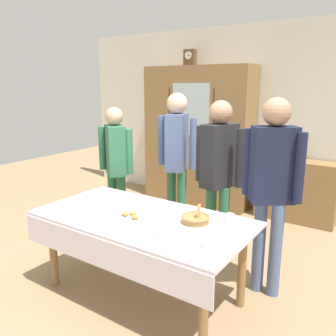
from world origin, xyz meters
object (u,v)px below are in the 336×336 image
Objects in this scene: spoon_mid_right at (158,230)px; person_beside_shelf at (177,152)px; book_stack at (299,156)px; tea_cup_mid_left at (208,245)px; bread_basket at (196,219)px; person_by_cabinet at (272,178)px; tea_cup_front_edge at (160,236)px; mantel_clock at (190,58)px; dining_table at (140,229)px; pastry_plate at (130,217)px; spoon_far_right at (239,232)px; wall_cabinet at (197,136)px; tea_cup_back_edge at (80,204)px; person_behind_table_right at (116,160)px; spoon_front_edge at (187,234)px; person_behind_table_left at (219,167)px; tea_cup_far_left at (167,208)px; tea_cup_near_left at (123,196)px; tea_cup_near_right at (230,218)px.

spoon_mid_right is 1.55m from person_beside_shelf.
tea_cup_mid_left is at bearing -87.90° from book_stack.
person_by_cabinet is (0.45, 0.52, 0.29)m from bread_basket.
tea_cup_front_edge is at bearing -118.27° from person_by_cabinet.
tea_cup_mid_left is at bearing -56.91° from mantel_clock.
spoon_mid_right is at bearing -23.01° from dining_table.
person_beside_shelf is at bearing 157.85° from person_by_cabinet.
spoon_far_right is at bearing 16.92° from pastry_plate.
dining_table is 0.33m from spoon_mid_right.
bread_basket is 0.14× the size of person_by_cabinet.
wall_cabinet is 16.35× the size of tea_cup_back_edge.
tea_cup_back_edge is (0.27, -2.68, -0.29)m from wall_cabinet.
person_behind_table_right is at bearing -153.99° from person_beside_shelf.
person_by_cabinet is at bearing 63.35° from spoon_front_edge.
person_behind_table_left is at bearing 48.64° from tea_cup_back_edge.
person_behind_table_right is at bearing -90.75° from mantel_clock.
person_beside_shelf is (0.65, -1.37, -1.16)m from mantel_clock.
tea_cup_far_left is (-0.56, -2.36, -0.13)m from book_stack.
person_behind_table_left is (0.90, 1.03, 0.27)m from tea_cup_back_edge.
person_behind_table_right reaches higher than dining_table.
person_behind_table_left reaches higher than pastry_plate.
tea_cup_back_edge reaches higher than spoon_front_edge.
tea_cup_near_left is 0.08× the size of person_behind_table_left.
tea_cup_back_edge is 0.08× the size of person_behind_table_left.
tea_cup_mid_left is at bearing -50.46° from person_beside_shelf.
spoon_far_right is at bearing 79.89° from tea_cup_mid_left.
spoon_front_edge is at bearing -138.75° from spoon_far_right.
person_behind_table_left is (-0.37, -1.70, 0.14)m from book_stack.
tea_cup_mid_left is 1.00× the size of tea_cup_back_edge.
person_behind_table_right is (-1.83, 1.07, 0.19)m from tea_cup_mid_left.
spoon_far_right is 0.07× the size of person_beside_shelf.
wall_cabinet is at bearing 125.47° from person_behind_table_left.
pastry_plate is 0.34m from spoon_mid_right.
wall_cabinet is 1.45m from person_beside_shelf.
dining_table is 0.77m from tea_cup_near_right.
person_behind_table_right is at bearing 159.86° from spoon_far_right.
wall_cabinet is 8.86× the size of mantel_clock.
mantel_clock is at bearing -179.76° from wall_cabinet.
mantel_clock is 3.62m from tea_cup_mid_left.
person_behind_table_right is at bearing 142.01° from tea_cup_front_edge.
book_stack is 0.14× the size of person_behind_table_right.
tea_cup_near_left reaches higher than spoon_mid_right.
pastry_plate is at bearing 170.19° from spoon_mid_right.
pastry_plate is at bearing 171.80° from tea_cup_mid_left.
tea_cup_near_right is 1.13m from tea_cup_near_left.
bread_basket is (1.35, -2.41, -0.28)m from wall_cabinet.
bread_basket is at bearing 104.36° from spoon_front_edge.
mantel_clock reaches higher than tea_cup_front_edge.
tea_cup_mid_left is at bearing -67.04° from person_behind_table_left.
dining_table is at bearing -108.42° from tea_cup_far_left.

